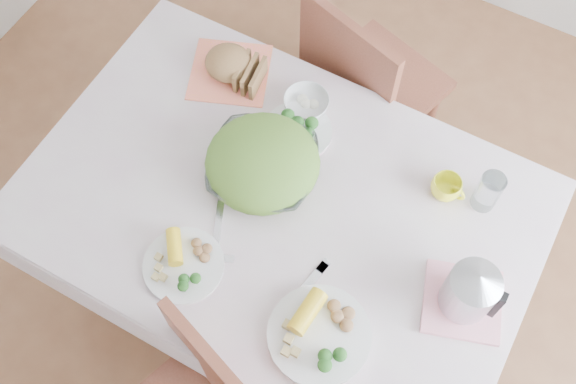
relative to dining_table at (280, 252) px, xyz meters
The scene contains 18 objects.
floor 0.38m from the dining_table, ahead, with size 3.60×3.60×0.00m, color brown.
dining_table is the anchor object (origin of this frame).
tablecloth 0.38m from the dining_table, ahead, with size 1.50×1.00×0.01m, color beige.
chair_far 0.75m from the dining_table, 89.84° to the left, with size 0.43×0.43×0.96m, color brown.
salad_bowl 0.44m from the dining_table, 144.04° to the left, with size 0.32×0.32×0.08m, color white.
dinner_plate_left 0.52m from the dining_table, 114.10° to the right, with size 0.23×0.23×0.02m, color white.
dinner_plate_right 0.57m from the dining_table, 45.61° to the right, with size 0.28×0.28×0.02m, color white.
broccoli_plate 0.47m from the dining_table, 105.97° to the left, with size 0.22×0.22×0.02m, color beige.
napkin 0.64m from the dining_table, 137.83° to the left, with size 0.25×0.25×0.00m, color #FF7C5D.
bread_loaf 0.67m from the dining_table, 137.83° to the left, with size 0.16×0.15×0.09m, color brown.
fruit_bowl 0.54m from the dining_table, 104.92° to the left, with size 0.15×0.15×0.05m, color white.
yellow_mug 0.65m from the dining_table, 32.86° to the left, with size 0.09×0.09×0.07m, color #FFFB28.
glass_tumbler 0.75m from the dining_table, 29.28° to the left, with size 0.07×0.07×0.14m, color white.
pink_tray 0.71m from the dining_table, ahead, with size 0.21×0.21×0.02m, color pink.
electric_kettle 0.78m from the dining_table, ahead, with size 0.14×0.14×0.19m, color #B2B5BA.
fork_left 0.43m from the dining_table, 133.91° to the right, with size 0.02×0.18×0.00m, color silver.
fork_right 0.48m from the dining_table, 46.86° to the right, with size 0.02×0.21×0.00m, color silver.
knife 0.48m from the dining_table, 113.61° to the right, with size 0.02×0.19×0.00m, color silver.
Camera 1 is at (0.45, -0.76, 2.55)m, focal length 42.00 mm.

